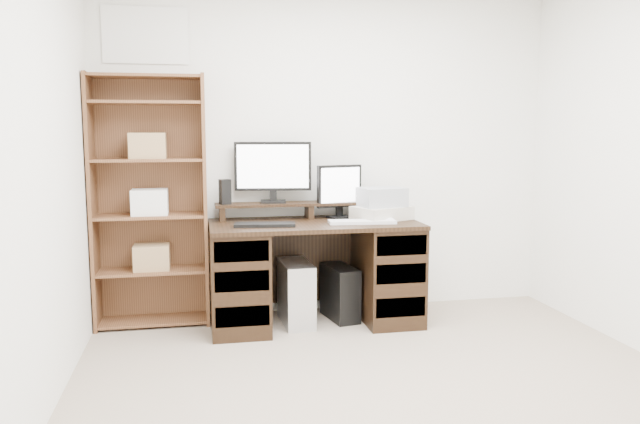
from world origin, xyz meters
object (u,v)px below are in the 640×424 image
object	(u,v)px
desk	(314,271)
bookshelf	(150,199)
printer	(382,213)
monitor_small	(339,189)
tower_silver	(296,293)
tower_black	(340,292)
monitor_wide	(273,169)

from	to	relation	value
desk	bookshelf	size ratio (longest dim) A/B	0.83
printer	bookshelf	distance (m)	1.69
monitor_small	tower_silver	distance (m)	0.84
desk	tower_black	bearing A→B (deg)	16.32
tower_black	bookshelf	world-z (taller)	bookshelf
monitor_small	bookshelf	bearing A→B (deg)	161.61
monitor_wide	printer	bearing A→B (deg)	-8.15
monitor_wide	tower_silver	size ratio (longest dim) A/B	1.25
tower_black	printer	bearing A→B (deg)	-16.22
tower_black	bookshelf	xyz separation A→B (m)	(-1.36, 0.15, 0.72)
tower_silver	monitor_wide	bearing A→B (deg)	116.72
desk	printer	size ratio (longest dim) A/B	3.84
monitor_wide	tower_silver	xyz separation A→B (m)	(0.13, -0.23, -0.89)
monitor_wide	printer	size ratio (longest dim) A/B	1.46
monitor_small	tower_silver	size ratio (longest dim) A/B	0.87
desk	monitor_wide	size ratio (longest dim) A/B	2.63
monitor_small	desk	bearing A→B (deg)	-159.73
monitor_wide	tower_black	distance (m)	1.05
monitor_wide	monitor_small	xyz separation A→B (m)	(0.49, -0.08, -0.16)
monitor_wide	tower_black	size ratio (longest dim) A/B	1.35
bookshelf	tower_silver	bearing A→B (deg)	-11.19
tower_black	monitor_small	bearing A→B (deg)	70.13
monitor_wide	tower_black	xyz separation A→B (m)	(0.47, -0.18, -0.92)
bookshelf	printer	bearing A→B (deg)	-6.32
monitor_wide	printer	world-z (taller)	monitor_wide
desk	tower_black	world-z (taller)	desk
desk	monitor_small	size ratio (longest dim) A/B	3.76
printer	tower_silver	xyz separation A→B (m)	(-0.65, -0.02, -0.57)
desk	monitor_wide	distance (m)	0.82
monitor_wide	printer	xyz separation A→B (m)	(0.78, -0.22, -0.32)
tower_silver	printer	bearing A→B (deg)	-1.03
monitor_small	tower_silver	xyz separation A→B (m)	(-0.36, -0.16, -0.74)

